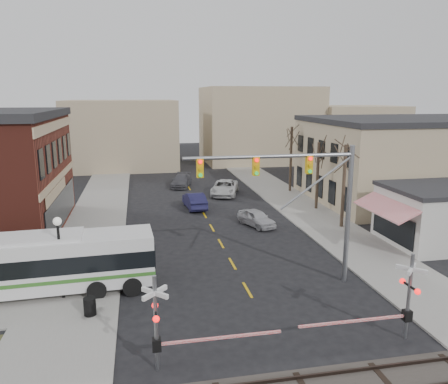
# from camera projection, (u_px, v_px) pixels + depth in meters

# --- Properties ---
(ground) EXTENTS (160.00, 160.00, 0.00)m
(ground) POSITION_uv_depth(u_px,v_px,m) (257.00, 307.00, 22.55)
(ground) COLOR black
(ground) RESTS_ON ground
(sidewalk_west) EXTENTS (5.00, 60.00, 0.12)m
(sidewalk_west) POSITION_uv_depth(u_px,v_px,m) (99.00, 214.00, 39.91)
(sidewalk_west) COLOR gray
(sidewalk_west) RESTS_ON ground
(sidewalk_east) EXTENTS (5.00, 60.00, 0.12)m
(sidewalk_east) POSITION_uv_depth(u_px,v_px,m) (296.00, 204.00, 43.49)
(sidewalk_east) COLOR gray
(sidewalk_east) RESTS_ON ground
(tan_building) EXTENTS (20.30, 15.30, 8.50)m
(tan_building) POSITION_uv_depth(u_px,v_px,m) (412.00, 159.00, 44.94)
(tan_building) COLOR tan
(tan_building) RESTS_ON ground
(awning_shop) EXTENTS (9.74, 6.20, 4.30)m
(awning_shop) POSITION_uv_depth(u_px,v_px,m) (443.00, 215.00, 31.80)
(awning_shop) COLOR beige
(awning_shop) RESTS_ON ground
(tree_east_a) EXTENTS (0.28, 0.28, 6.75)m
(tree_east_a) POSITION_uv_depth(u_px,v_px,m) (344.00, 186.00, 35.27)
(tree_east_a) COLOR #382B21
(tree_east_a) RESTS_ON sidewalk_east
(tree_east_b) EXTENTS (0.28, 0.28, 6.30)m
(tree_east_b) POSITION_uv_depth(u_px,v_px,m) (317.00, 176.00, 41.12)
(tree_east_b) COLOR #382B21
(tree_east_b) RESTS_ON sidewalk_east
(tree_east_c) EXTENTS (0.28, 0.28, 7.20)m
(tree_east_c) POSITION_uv_depth(u_px,v_px,m) (291.00, 159.00, 48.73)
(tree_east_c) COLOR #382B21
(tree_east_c) RESTS_ON sidewalk_east
(transit_bus) EXTENTS (12.61, 3.35, 3.22)m
(transit_bus) POSITION_uv_depth(u_px,v_px,m) (36.00, 264.00, 23.48)
(transit_bus) COLOR silver
(transit_bus) RESTS_ON ground
(traffic_signal_mast) EXTENTS (9.54, 0.30, 8.00)m
(traffic_signal_mast) POSITION_uv_depth(u_px,v_px,m) (305.00, 188.00, 24.01)
(traffic_signal_mast) COLOR gray
(traffic_signal_mast) RESTS_ON ground
(rr_crossing_west) EXTENTS (5.60, 1.36, 4.00)m
(rr_crossing_west) POSITION_uv_depth(u_px,v_px,m) (167.00, 323.00, 17.04)
(rr_crossing_west) COLOR gray
(rr_crossing_west) RESTS_ON ground
(rr_crossing_east) EXTENTS (5.60, 1.36, 4.00)m
(rr_crossing_east) POSITION_uv_depth(u_px,v_px,m) (400.00, 298.00, 19.15)
(rr_crossing_east) COLOR gray
(rr_crossing_east) RESTS_ON ground
(street_lamp) EXTENTS (0.44, 0.44, 4.46)m
(street_lamp) POSITION_uv_depth(u_px,v_px,m) (59.00, 241.00, 22.63)
(street_lamp) COLOR black
(street_lamp) RESTS_ON sidewalk_west
(trash_bin) EXTENTS (0.60, 0.60, 0.88)m
(trash_bin) POSITION_uv_depth(u_px,v_px,m) (90.00, 306.00, 21.39)
(trash_bin) COLOR black
(trash_bin) RESTS_ON sidewalk_west
(car_a) EXTENTS (2.89, 4.30, 1.36)m
(car_a) POSITION_uv_depth(u_px,v_px,m) (256.00, 218.00, 36.39)
(car_a) COLOR #A8A9AD
(car_a) RESTS_ON ground
(car_b) EXTENTS (1.99, 4.80, 1.54)m
(car_b) POSITION_uv_depth(u_px,v_px,m) (195.00, 200.00, 42.09)
(car_b) COLOR #18173B
(car_b) RESTS_ON ground
(car_c) EXTENTS (4.27, 6.22, 1.58)m
(car_c) POSITION_uv_depth(u_px,v_px,m) (225.00, 188.00, 47.82)
(car_c) COLOR #BDBDBD
(car_c) RESTS_ON ground
(car_d) EXTENTS (3.16, 5.27, 1.43)m
(car_d) POSITION_uv_depth(u_px,v_px,m) (181.00, 181.00, 52.12)
(car_d) COLOR #45454B
(car_d) RESTS_ON ground
(pedestrian_near) EXTENTS (0.49, 0.68, 1.75)m
(pedestrian_near) POSITION_uv_depth(u_px,v_px,m) (68.00, 267.00, 25.11)
(pedestrian_near) COLOR #5E4F4B
(pedestrian_near) RESTS_ON sidewalk_west
(pedestrian_far) EXTENTS (0.90, 0.98, 1.63)m
(pedestrian_far) POSITION_uv_depth(u_px,v_px,m) (49.00, 261.00, 26.27)
(pedestrian_far) COLOR #302F52
(pedestrian_far) RESTS_ON sidewalk_west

